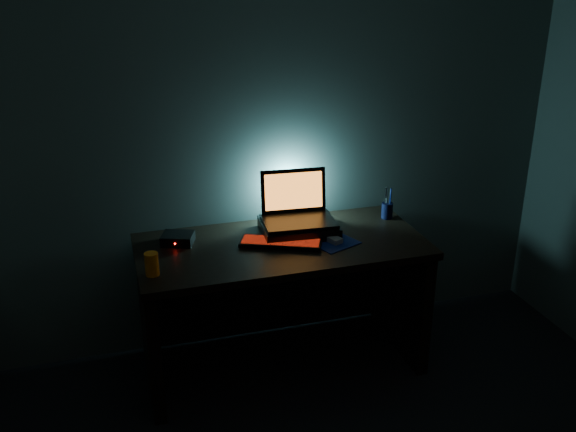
# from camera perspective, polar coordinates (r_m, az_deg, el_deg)

# --- Properties ---
(room) EXTENTS (3.50, 4.00, 2.50)m
(room) POSITION_cam_1_polar(r_m,az_deg,el_deg) (1.78, 14.00, -8.49)
(room) COLOR black
(room) RESTS_ON ground
(desk) EXTENTS (1.50, 0.70, 0.75)m
(desk) POSITION_cam_1_polar(r_m,az_deg,el_deg) (3.50, -0.78, -5.91)
(desk) COLOR black
(desk) RESTS_ON ground
(riser) EXTENTS (0.42, 0.33, 0.06)m
(riser) POSITION_cam_1_polar(r_m,az_deg,el_deg) (3.45, 0.95, -1.06)
(riser) COLOR black
(riser) RESTS_ON desk
(laptop) EXTENTS (0.40, 0.31, 0.26)m
(laptop) POSITION_cam_1_polar(r_m,az_deg,el_deg) (3.46, 0.77, 0.63)
(laptop) COLOR black
(laptop) RESTS_ON riser
(keyboard) EXTENTS (0.44, 0.29, 0.03)m
(keyboard) POSITION_cam_1_polar(r_m,az_deg,el_deg) (3.31, -0.65, -2.40)
(keyboard) COLOR black
(keyboard) RESTS_ON desk
(mousepad) EXTENTS (0.28, 0.27, 0.00)m
(mousepad) POSITION_cam_1_polar(r_m,az_deg,el_deg) (3.36, 4.06, -2.33)
(mousepad) COLOR navy
(mousepad) RESTS_ON desk
(mouse) EXTENTS (0.08, 0.10, 0.03)m
(mouse) POSITION_cam_1_polar(r_m,az_deg,el_deg) (3.35, 4.07, -2.09)
(mouse) COLOR #95959B
(mouse) RESTS_ON mousepad
(pen_cup) EXTENTS (0.07, 0.07, 0.09)m
(pen_cup) POSITION_cam_1_polar(r_m,az_deg,el_deg) (3.68, 8.80, 0.48)
(pen_cup) COLOR black
(pen_cup) RESTS_ON desk
(juice_glass) EXTENTS (0.09, 0.09, 0.11)m
(juice_glass) POSITION_cam_1_polar(r_m,az_deg,el_deg) (3.06, -12.01, -4.21)
(juice_glass) COLOR orange
(juice_glass) RESTS_ON desk
(router) EXTENTS (0.19, 0.17, 0.05)m
(router) POSITION_cam_1_polar(r_m,az_deg,el_deg) (3.38, -9.77, -2.00)
(router) COLOR black
(router) RESTS_ON desk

